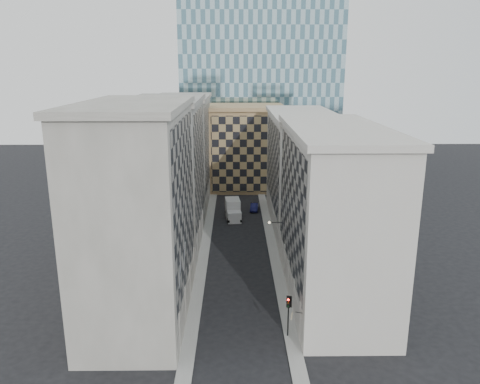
{
  "coord_description": "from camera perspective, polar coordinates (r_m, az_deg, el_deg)",
  "views": [
    {
      "loc": [
        -0.59,
        -37.53,
        27.17
      ],
      "look_at": [
        -0.01,
        12.35,
        13.75
      ],
      "focal_mm": 35.0,
      "sensor_mm": 36.0,
      "label": 1
    }
  ],
  "objects": [
    {
      "name": "ground",
      "position": [
        46.33,
        0.2,
        -20.84
      ],
      "size": [
        260.0,
        260.0,
        0.0
      ],
      "primitive_type": "plane",
      "color": "black",
      "rests_on": "ground"
    },
    {
      "name": "bldg_left_a",
      "position": [
        51.92,
        -12.08,
        -2.47
      ],
      "size": [
        10.8,
        22.8,
        23.7
      ],
      "color": "gray",
      "rests_on": "ground"
    },
    {
      "name": "box_truck",
      "position": [
        86.26,
        -0.84,
        -2.26
      ],
      "size": [
        3.13,
        6.49,
        3.44
      ],
      "rotation": [
        0.0,
        0.0,
        0.09
      ],
      "color": "silver",
      "rests_on": "ground"
    },
    {
      "name": "bldg_right_b",
      "position": [
        82.19,
        7.39,
        2.77
      ],
      "size": [
        10.8,
        28.8,
        19.7
      ],
      "color": "beige",
      "rests_on": "ground"
    },
    {
      "name": "sidewalk_west",
      "position": [
        72.91,
        -4.31,
        -6.8
      ],
      "size": [
        1.5,
        100.0,
        0.15
      ],
      "primitive_type": "cube",
      "color": "gray",
      "rests_on": "ground"
    },
    {
      "name": "church_tower",
      "position": [
        119.53,
        -0.39,
        14.95
      ],
      "size": [
        7.2,
        7.2,
        51.5
      ],
      "color": "#312A26",
      "rests_on": "ground"
    },
    {
      "name": "traffic_light",
      "position": [
        49.42,
        5.93,
        -13.87
      ],
      "size": [
        0.55,
        0.54,
        4.44
      ],
      "rotation": [
        0.0,
        0.0,
        -0.38
      ],
      "color": "black",
      "rests_on": "sidewalk_east"
    },
    {
      "name": "tan_block",
      "position": [
        106.93,
        0.74,
        5.51
      ],
      "size": [
        16.8,
        14.8,
        18.8
      ],
      "color": "tan",
      "rests_on": "ground"
    },
    {
      "name": "dark_car",
      "position": [
        91.13,
        1.75,
        -1.84
      ],
      "size": [
        1.87,
        4.35,
        1.39
      ],
      "primitive_type": "imported",
      "rotation": [
        0.0,
        0.0,
        -0.1
      ],
      "color": "#11123E",
      "rests_on": "ground"
    },
    {
      "name": "bracket_lamp",
      "position": [
        65.19,
        3.75,
        -3.74
      ],
      "size": [
        1.98,
        0.36,
        0.36
      ],
      "color": "black",
      "rests_on": "ground"
    },
    {
      "name": "sidewalk_east",
      "position": [
        72.99,
        4.0,
        -6.77
      ],
      "size": [
        1.5,
        100.0,
        0.15
      ],
      "primitive_type": "cube",
      "color": "gray",
      "rests_on": "ground"
    },
    {
      "name": "bldg_left_b",
      "position": [
        73.01,
        -8.76,
        2.35
      ],
      "size": [
        10.8,
        22.8,
        22.7
      ],
      "color": "gray",
      "rests_on": "ground"
    },
    {
      "name": "bldg_right_a",
      "position": [
        56.34,
        11.13,
        -2.63
      ],
      "size": [
        10.8,
        26.8,
        20.7
      ],
      "color": "beige",
      "rests_on": "ground"
    },
    {
      "name": "flagpoles_left",
      "position": [
        47.86,
        -7.06,
        -8.68
      ],
      "size": [
        0.1,
        6.33,
        2.33
      ],
      "color": "gray",
      "rests_on": "ground"
    },
    {
      "name": "shop_sign",
      "position": [
        47.09,
        6.43,
        -14.74
      ],
      "size": [
        1.17,
        0.61,
        0.7
      ],
      "rotation": [
        0.0,
        0.0,
        -0.32
      ],
      "color": "black",
      "rests_on": "ground"
    },
    {
      "name": "bldg_left_c",
      "position": [
        94.52,
        -6.93,
        4.99
      ],
      "size": [
        10.8,
        22.8,
        21.7
      ],
      "color": "gray",
      "rests_on": "ground"
    }
  ]
}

